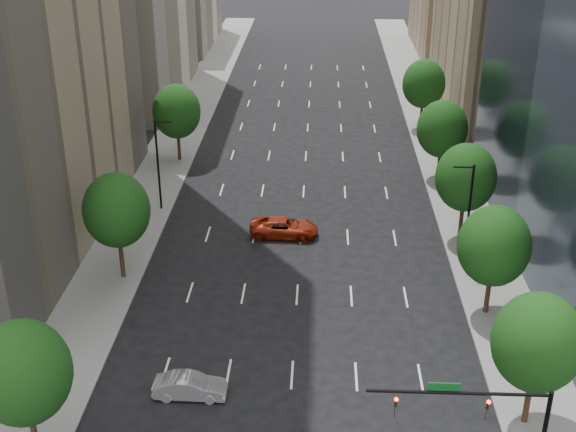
# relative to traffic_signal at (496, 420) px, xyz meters

# --- Properties ---
(sidewalk_left) EXTENTS (6.00, 200.00, 0.15)m
(sidewalk_left) POSITION_rel_traffic_signal_xyz_m (-26.03, 30.00, -5.10)
(sidewalk_left) COLOR slate
(sidewalk_left) RESTS_ON ground
(sidewalk_right) EXTENTS (6.00, 200.00, 0.15)m
(sidewalk_right) POSITION_rel_traffic_signal_xyz_m (4.97, 30.00, -5.10)
(sidewalk_right) COLOR slate
(sidewalk_right) RESTS_ON ground
(filler_right) EXTENTS (14.00, 26.00, 16.00)m
(filler_right) POSITION_rel_traffic_signal_xyz_m (14.47, 103.00, 2.83)
(filler_right) COLOR #8C7759
(filler_right) RESTS_ON ground
(tree_right_1) EXTENTS (5.20, 5.20, 8.75)m
(tree_right_1) POSITION_rel_traffic_signal_xyz_m (3.47, 6.00, 0.58)
(tree_right_1) COLOR #382316
(tree_right_1) RESTS_ON ground
(tree_right_2) EXTENTS (5.20, 5.20, 8.61)m
(tree_right_2) POSITION_rel_traffic_signal_xyz_m (3.47, 18.00, 0.43)
(tree_right_2) COLOR #382316
(tree_right_2) RESTS_ON ground
(tree_right_3) EXTENTS (5.20, 5.20, 8.89)m
(tree_right_3) POSITION_rel_traffic_signal_xyz_m (3.47, 30.00, 0.72)
(tree_right_3) COLOR #382316
(tree_right_3) RESTS_ON ground
(tree_right_4) EXTENTS (5.20, 5.20, 8.46)m
(tree_right_4) POSITION_rel_traffic_signal_xyz_m (3.47, 44.00, 0.29)
(tree_right_4) COLOR #382316
(tree_right_4) RESTS_ON ground
(tree_right_5) EXTENTS (5.20, 5.20, 8.75)m
(tree_right_5) POSITION_rel_traffic_signal_xyz_m (3.47, 60.00, 0.58)
(tree_right_5) COLOR #382316
(tree_right_5) RESTS_ON ground
(tree_left_0) EXTENTS (5.20, 5.20, 8.75)m
(tree_left_0) POSITION_rel_traffic_signal_xyz_m (-24.53, 2.00, 0.58)
(tree_left_0) COLOR #382316
(tree_left_0) RESTS_ON ground
(tree_left_1) EXTENTS (5.20, 5.20, 8.97)m
(tree_left_1) POSITION_rel_traffic_signal_xyz_m (-24.53, 22.00, 0.79)
(tree_left_1) COLOR #382316
(tree_left_1) RESTS_ON ground
(tree_left_2) EXTENTS (5.20, 5.20, 8.68)m
(tree_left_2) POSITION_rel_traffic_signal_xyz_m (-24.53, 48.00, 0.50)
(tree_left_2) COLOR #382316
(tree_left_2) RESTS_ON ground
(streetlight_rn) EXTENTS (1.70, 0.20, 9.00)m
(streetlight_rn) POSITION_rel_traffic_signal_xyz_m (2.91, 25.00, -0.33)
(streetlight_rn) COLOR black
(streetlight_rn) RESTS_ON ground
(streetlight_ln) EXTENTS (1.70, 0.20, 9.00)m
(streetlight_ln) POSITION_rel_traffic_signal_xyz_m (-23.96, 35.00, -0.33)
(streetlight_ln) COLOR black
(streetlight_ln) RESTS_ON ground
(traffic_signal) EXTENTS (9.12, 0.40, 7.38)m
(traffic_signal) POSITION_rel_traffic_signal_xyz_m (0.00, 0.00, 0.00)
(traffic_signal) COLOR black
(traffic_signal) RESTS_ON ground
(car_silver) EXTENTS (4.58, 1.62, 1.51)m
(car_silver) POSITION_rel_traffic_signal_xyz_m (-16.79, 7.57, -4.42)
(car_silver) COLOR #9E9DA3
(car_silver) RESTS_ON ground
(car_red_far) EXTENTS (6.08, 2.93, 1.67)m
(car_red_far) POSITION_rel_traffic_signal_xyz_m (-12.03, 29.99, -4.34)
(car_red_far) COLOR maroon
(car_red_far) RESTS_ON ground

